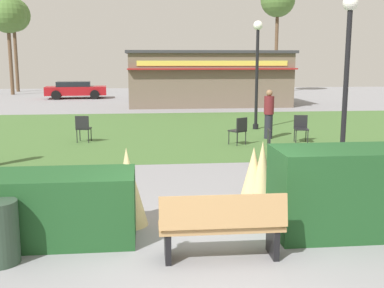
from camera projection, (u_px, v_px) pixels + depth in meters
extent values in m
plane|color=gray|center=(206.00, 257.00, 6.49)|extent=(80.00, 80.00, 0.00)
cube|color=#446B33|center=(165.00, 130.00, 18.15)|extent=(36.00, 12.00, 0.01)
cube|color=tan|center=(221.00, 226.00, 6.39)|extent=(1.70, 0.49, 0.06)
cube|color=tan|center=(224.00, 212.00, 6.13)|extent=(1.70, 0.14, 0.44)
cube|color=black|center=(168.00, 244.00, 6.36)|extent=(0.08, 0.44, 0.45)
cube|color=black|center=(273.00, 240.00, 6.50)|extent=(0.08, 0.44, 0.45)
cube|color=tan|center=(161.00, 220.00, 6.29)|extent=(0.06, 0.44, 0.06)
cube|color=tan|center=(279.00, 216.00, 6.45)|extent=(0.06, 0.44, 0.06)
cube|color=#1E4C23|center=(58.00, 207.00, 7.00)|extent=(2.31, 1.10, 1.03)
cube|color=#1E4C23|center=(356.00, 191.00, 7.30)|extent=(2.58, 1.10, 1.35)
cone|color=#D1BC7F|center=(127.00, 185.00, 7.76)|extent=(0.50, 0.50, 1.28)
cone|color=#D1BC7F|center=(253.00, 179.00, 8.35)|extent=(0.59, 0.59, 1.18)
cone|color=#D1BC7F|center=(128.00, 189.00, 7.65)|extent=(0.65, 0.65, 1.23)
cone|color=#D1BC7F|center=(262.00, 178.00, 8.20)|extent=(0.51, 0.51, 1.31)
cylinder|color=black|center=(341.00, 167.00, 11.46)|extent=(0.22, 0.22, 0.20)
cylinder|color=black|center=(345.00, 93.00, 11.14)|extent=(0.12, 0.12, 3.83)
sphere|color=white|center=(351.00, 3.00, 10.77)|extent=(0.36, 0.36, 0.36)
cylinder|color=black|center=(256.00, 127.00, 18.47)|extent=(0.22, 0.22, 0.20)
cylinder|color=black|center=(257.00, 80.00, 18.15)|extent=(0.12, 0.12, 3.83)
sphere|color=white|center=(258.00, 25.00, 17.78)|extent=(0.36, 0.36, 0.36)
cube|color=#6B5B4C|center=(208.00, 80.00, 28.00)|extent=(9.35, 4.04, 3.06)
cube|color=#333338|center=(208.00, 52.00, 27.72)|extent=(9.65, 4.34, 0.16)
cube|color=maroon|center=(214.00, 69.00, 25.73)|extent=(9.45, 0.36, 0.08)
cube|color=#D8CC4C|center=(213.00, 63.00, 25.84)|extent=(8.41, 0.04, 0.28)
cube|color=black|center=(84.00, 128.00, 15.53)|extent=(0.49, 0.49, 0.04)
cube|color=black|center=(82.00, 123.00, 15.30)|extent=(0.44, 0.09, 0.44)
cylinder|color=black|center=(91.00, 134.00, 15.75)|extent=(0.03, 0.03, 0.45)
cylinder|color=black|center=(80.00, 134.00, 15.76)|extent=(0.03, 0.03, 0.45)
cylinder|color=black|center=(88.00, 136.00, 15.38)|extent=(0.03, 0.03, 0.45)
cylinder|color=black|center=(77.00, 136.00, 15.39)|extent=(0.03, 0.03, 0.45)
cube|color=black|center=(301.00, 129.00, 15.39)|extent=(0.51, 0.51, 0.04)
cube|color=black|center=(301.00, 122.00, 15.54)|extent=(0.44, 0.12, 0.44)
cylinder|color=black|center=(296.00, 137.00, 15.25)|extent=(0.03, 0.03, 0.45)
cylinder|color=black|center=(308.00, 137.00, 15.23)|extent=(0.03, 0.03, 0.45)
cylinder|color=black|center=(294.00, 135.00, 15.63)|extent=(0.03, 0.03, 0.45)
cylinder|color=black|center=(306.00, 135.00, 15.60)|extent=(0.03, 0.03, 0.45)
cube|color=black|center=(237.00, 131.00, 15.02)|extent=(0.61, 0.61, 0.04)
cube|color=black|center=(242.00, 125.00, 14.82)|extent=(0.39, 0.27, 0.44)
cylinder|color=black|center=(237.00, 136.00, 15.32)|extent=(0.03, 0.03, 0.45)
cylinder|color=black|center=(229.00, 138.00, 15.09)|extent=(0.03, 0.03, 0.45)
cylinder|color=black|center=(246.00, 138.00, 15.03)|extent=(0.03, 0.03, 0.45)
cylinder|color=black|center=(237.00, 139.00, 14.79)|extent=(0.03, 0.03, 0.45)
cube|color=black|center=(276.00, 146.00, 12.38)|extent=(0.50, 0.50, 0.04)
cube|color=black|center=(269.00, 138.00, 12.35)|extent=(0.11, 0.44, 0.44)
cylinder|color=black|center=(284.00, 156.00, 12.22)|extent=(0.03, 0.03, 0.45)
cylinder|color=black|center=(282.00, 153.00, 12.60)|extent=(0.03, 0.03, 0.45)
cylinder|color=black|center=(270.00, 156.00, 12.24)|extent=(0.03, 0.03, 0.45)
cylinder|color=black|center=(268.00, 153.00, 12.61)|extent=(0.03, 0.03, 0.45)
cylinder|color=#23232D|center=(268.00, 126.00, 16.19)|extent=(0.28, 0.28, 0.85)
cylinder|color=maroon|center=(269.00, 105.00, 16.06)|extent=(0.34, 0.34, 0.62)
sphere|color=#8C6647|center=(269.00, 93.00, 15.99)|extent=(0.22, 0.22, 0.22)
cube|color=maroon|center=(76.00, 91.00, 33.20)|extent=(4.33, 2.14, 0.60)
cube|color=black|center=(74.00, 85.00, 33.10)|extent=(2.43, 1.77, 0.44)
cylinder|color=black|center=(95.00, 93.00, 34.37)|extent=(0.66, 0.27, 0.64)
cylinder|color=black|center=(95.00, 95.00, 32.59)|extent=(0.66, 0.27, 0.64)
cylinder|color=black|center=(58.00, 93.00, 33.90)|extent=(0.66, 0.27, 0.64)
cylinder|color=black|center=(56.00, 95.00, 32.12)|extent=(0.66, 0.27, 0.64)
cylinder|color=brown|center=(16.00, 60.00, 40.03)|extent=(0.28, 0.28, 5.32)
sphere|color=#4C7233|center=(13.00, 15.00, 39.37)|extent=(2.80, 2.80, 2.80)
cylinder|color=brown|center=(11.00, 62.00, 36.52)|extent=(0.28, 0.28, 5.02)
sphere|color=#4C7233|center=(8.00, 15.00, 35.88)|extent=(2.80, 2.80, 2.80)
cylinder|color=brown|center=(276.00, 54.00, 38.86)|extent=(0.28, 0.28, 6.43)
sphere|color=#4C7233|center=(278.00, 0.00, 38.10)|extent=(2.80, 2.80, 2.80)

